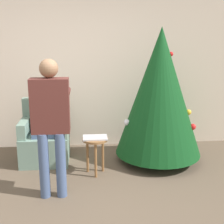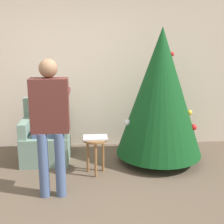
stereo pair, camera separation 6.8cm
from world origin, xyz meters
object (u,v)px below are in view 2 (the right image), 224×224
(christmas_tree, at_px, (160,92))
(armchair, at_px, (46,139))
(side_stool, at_px, (95,145))
(person_standing, at_px, (50,116))
(person_seated, at_px, (45,117))

(christmas_tree, distance_m, armchair, 1.87)
(side_stool, bearing_deg, person_standing, -134.39)
(person_seated, height_order, side_stool, person_seated)
(person_standing, relative_size, side_stool, 3.16)
(person_standing, bearing_deg, christmas_tree, 31.70)
(armchair, height_order, person_standing, person_standing)
(christmas_tree, height_order, person_seated, christmas_tree)
(christmas_tree, height_order, armchair, christmas_tree)
(person_seated, relative_size, person_standing, 0.77)
(armchair, distance_m, side_stool, 0.94)
(person_standing, distance_m, side_stool, 0.94)
(person_seated, bearing_deg, person_standing, -78.41)
(christmas_tree, bearing_deg, person_seated, 174.93)
(christmas_tree, xyz_separation_m, armchair, (-1.71, 0.18, -0.74))
(person_standing, bearing_deg, person_seated, 101.59)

